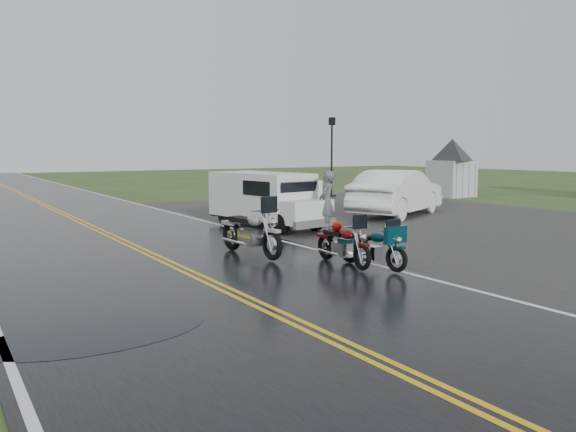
{
  "coord_description": "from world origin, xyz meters",
  "views": [
    {
      "loc": [
        -4.48,
        -9.34,
        2.59
      ],
      "look_at": [
        2.8,
        2.0,
        1.0
      ],
      "focal_mm": 35.0,
      "sensor_mm": 36.0,
      "label": 1
    }
  ],
  "objects_px": {
    "motorcycle_red": "(362,246)",
    "motorcycle_silver": "(272,232)",
    "motorcycle_teal": "(397,249)",
    "sedan_white": "(397,193)",
    "lamp_post_far_right": "(332,157)",
    "visitor_center": "(452,153)",
    "person_at_van": "(327,203)",
    "van_white": "(280,205)"
  },
  "relations": [
    {
      "from": "motorcycle_red",
      "to": "motorcycle_teal",
      "type": "distance_m",
      "value": 0.71
    },
    {
      "from": "van_white",
      "to": "lamp_post_far_right",
      "type": "bearing_deg",
      "value": 38.77
    },
    {
      "from": "lamp_post_far_right",
      "to": "motorcycle_silver",
      "type": "bearing_deg",
      "value": -131.28
    },
    {
      "from": "sedan_white",
      "to": "visitor_center",
      "type": "bearing_deg",
      "value": -84.32
    },
    {
      "from": "motorcycle_red",
      "to": "motorcycle_teal",
      "type": "relative_size",
      "value": 1.05
    },
    {
      "from": "van_white",
      "to": "motorcycle_red",
      "type": "bearing_deg",
      "value": -111.68
    },
    {
      "from": "sedan_white",
      "to": "lamp_post_far_right",
      "type": "height_order",
      "value": "lamp_post_far_right"
    },
    {
      "from": "van_white",
      "to": "person_at_van",
      "type": "relative_size",
      "value": 2.48
    },
    {
      "from": "visitor_center",
      "to": "motorcycle_teal",
      "type": "relative_size",
      "value": 8.51
    },
    {
      "from": "person_at_van",
      "to": "sedan_white",
      "type": "bearing_deg",
      "value": 167.34
    },
    {
      "from": "sedan_white",
      "to": "motorcycle_red",
      "type": "bearing_deg",
      "value": 108.48
    },
    {
      "from": "person_at_van",
      "to": "lamp_post_far_right",
      "type": "xyz_separation_m",
      "value": [
        8.5,
        11.01,
        1.24
      ]
    },
    {
      "from": "motorcycle_red",
      "to": "van_white",
      "type": "xyz_separation_m",
      "value": [
        1.3,
        5.35,
        0.36
      ]
    },
    {
      "from": "van_white",
      "to": "sedan_white",
      "type": "bearing_deg",
      "value": 8.17
    },
    {
      "from": "motorcycle_teal",
      "to": "motorcycle_silver",
      "type": "xyz_separation_m",
      "value": [
        -1.54,
        2.44,
        0.17
      ]
    },
    {
      "from": "motorcycle_red",
      "to": "sedan_white",
      "type": "relative_size",
      "value": 0.36
    },
    {
      "from": "person_at_van",
      "to": "motorcycle_red",
      "type": "bearing_deg",
      "value": 23.64
    },
    {
      "from": "motorcycle_teal",
      "to": "sedan_white",
      "type": "xyz_separation_m",
      "value": [
        7.42,
        7.79,
        0.34
      ]
    },
    {
      "from": "motorcycle_red",
      "to": "motorcycle_silver",
      "type": "relative_size",
      "value": 0.8
    },
    {
      "from": "motorcycle_teal",
      "to": "sedan_white",
      "type": "distance_m",
      "value": 10.76
    },
    {
      "from": "sedan_white",
      "to": "motorcycle_silver",
      "type": "bearing_deg",
      "value": 96.7
    },
    {
      "from": "motorcycle_silver",
      "to": "sedan_white",
      "type": "relative_size",
      "value": 0.45
    },
    {
      "from": "visitor_center",
      "to": "motorcycle_red",
      "type": "height_order",
      "value": "visitor_center"
    },
    {
      "from": "motorcycle_teal",
      "to": "van_white",
      "type": "xyz_separation_m",
      "value": [
        0.81,
        5.87,
        0.38
      ]
    },
    {
      "from": "motorcycle_red",
      "to": "motorcycle_silver",
      "type": "xyz_separation_m",
      "value": [
        -1.05,
        1.92,
        0.14
      ]
    },
    {
      "from": "motorcycle_silver",
      "to": "motorcycle_red",
      "type": "bearing_deg",
      "value": -65.19
    },
    {
      "from": "van_white",
      "to": "person_at_van",
      "type": "xyz_separation_m",
      "value": [
        1.36,
        -0.51,
        0.03
      ]
    },
    {
      "from": "motorcycle_red",
      "to": "van_white",
      "type": "distance_m",
      "value": 5.52
    },
    {
      "from": "motorcycle_red",
      "to": "lamp_post_far_right",
      "type": "xyz_separation_m",
      "value": [
        11.17,
        15.84,
        1.62
      ]
    },
    {
      "from": "motorcycle_teal",
      "to": "lamp_post_far_right",
      "type": "height_order",
      "value": "lamp_post_far_right"
    },
    {
      "from": "visitor_center",
      "to": "van_white",
      "type": "bearing_deg",
      "value": -155.65
    },
    {
      "from": "visitor_center",
      "to": "motorcycle_silver",
      "type": "distance_m",
      "value": 20.84
    },
    {
      "from": "motorcycle_teal",
      "to": "lamp_post_far_right",
      "type": "relative_size",
      "value": 0.43
    },
    {
      "from": "visitor_center",
      "to": "motorcycle_red",
      "type": "distance_m",
      "value": 21.03
    },
    {
      "from": "motorcycle_silver",
      "to": "sedan_white",
      "type": "height_order",
      "value": "sedan_white"
    },
    {
      "from": "sedan_white",
      "to": "lamp_post_far_right",
      "type": "bearing_deg",
      "value": -44.9
    },
    {
      "from": "motorcycle_red",
      "to": "sedan_white",
      "type": "xyz_separation_m",
      "value": [
        7.91,
        7.26,
        0.31
      ]
    },
    {
      "from": "motorcycle_red",
      "to": "van_white",
      "type": "height_order",
      "value": "van_white"
    },
    {
      "from": "motorcycle_silver",
      "to": "lamp_post_far_right",
      "type": "relative_size",
      "value": 0.56
    },
    {
      "from": "motorcycle_teal",
      "to": "motorcycle_silver",
      "type": "relative_size",
      "value": 0.77
    },
    {
      "from": "motorcycle_red",
      "to": "motorcycle_teal",
      "type": "height_order",
      "value": "motorcycle_red"
    },
    {
      "from": "motorcycle_silver",
      "to": "person_at_van",
      "type": "distance_m",
      "value": 4.73
    }
  ]
}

